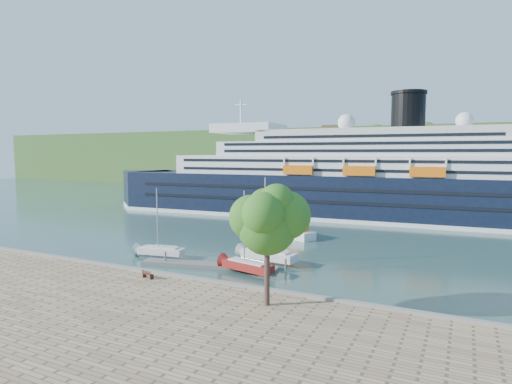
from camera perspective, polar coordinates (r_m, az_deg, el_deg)
name	(u,v)px	position (r m, az deg, el deg)	size (l,w,h in m)	color
ground	(163,283)	(49.32, -12.31, -11.73)	(400.00, 400.00, 0.00)	#284740
far_hillside	(387,158)	(184.19, 17.01, 4.30)	(400.00, 50.00, 24.00)	#2E5823
quay_coping	(162,273)	(48.85, -12.49, -10.49)	(220.00, 0.50, 0.30)	slate
cruise_ship	(346,157)	(95.96, 11.88, 4.64)	(119.99, 17.47, 26.95)	black
park_bench	(148,274)	(47.62, -14.19, -10.54)	(1.47, 0.60, 0.94)	#4B2615
promenade_tree	(267,240)	(37.18, 1.50, -6.42)	(6.98, 6.98, 11.55)	#29631A
floating_pontoon	(209,265)	(54.92, -6.33, -9.66)	(17.70, 2.16, 0.39)	slate
sailboat_white_near	(161,225)	(59.61, -12.61, -4.29)	(7.05, 1.96, 9.11)	silver
sailboat_red	(248,235)	(50.38, -1.12, -5.71)	(7.30, 2.03, 9.43)	maroon
sailboat_white_far	(269,223)	(55.02, 1.73, -4.14)	(8.24, 2.29, 10.64)	silver
tender_launch	(292,231)	(72.97, 4.86, -5.14)	(8.44, 2.89, 2.33)	orange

